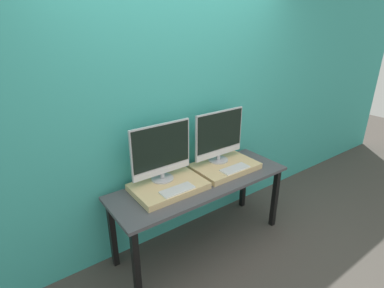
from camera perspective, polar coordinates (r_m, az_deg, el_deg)
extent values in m
plane|color=#423D38|center=(3.02, 5.30, -21.01)|extent=(12.00, 12.00, 0.00)
cube|color=teal|center=(2.82, -2.52, 6.51)|extent=(8.00, 0.04, 2.60)
cube|color=#47474C|center=(2.78, 1.86, -7.27)|extent=(1.73, 0.58, 0.03)
cube|color=black|center=(2.50, -10.58, -21.86)|extent=(0.05, 0.05, 0.68)
cube|color=black|center=(3.33, 15.49, -9.85)|extent=(0.05, 0.05, 0.68)
cube|color=black|center=(2.83, -14.88, -16.22)|extent=(0.05, 0.05, 0.68)
cube|color=black|center=(3.58, 9.79, -6.87)|extent=(0.05, 0.05, 0.68)
cube|color=#D6B77F|center=(2.63, -4.49, -8.07)|extent=(0.62, 0.42, 0.06)
cylinder|color=#B2B2B7|center=(2.69, -5.67, -6.54)|extent=(0.20, 0.20, 0.01)
cylinder|color=#B2B2B7|center=(2.68, -5.69, -5.99)|extent=(0.04, 0.04, 0.05)
cube|color=#B2B2B7|center=(2.57, -5.91, -1.04)|extent=(0.57, 0.02, 0.46)
cube|color=black|center=(2.55, -5.77, -0.52)|extent=(0.55, 0.00, 0.37)
cube|color=silver|center=(2.65, -5.58, -5.10)|extent=(0.56, 0.00, 0.06)
cube|color=silver|center=(2.51, -2.79, -8.72)|extent=(0.29, 0.12, 0.01)
cube|color=silver|center=(2.51, -2.79, -8.58)|extent=(0.28, 0.11, 0.00)
cube|color=#D6B77F|center=(2.98, 6.26, -4.29)|extent=(0.62, 0.42, 0.06)
cylinder|color=#B2B2B7|center=(3.04, 5.00, -3.02)|extent=(0.20, 0.20, 0.01)
cylinder|color=#B2B2B7|center=(3.02, 5.02, -2.52)|extent=(0.04, 0.04, 0.05)
cube|color=#B2B2B7|center=(2.93, 5.19, 1.96)|extent=(0.57, 0.02, 0.46)
cube|color=black|center=(2.91, 5.39, 2.44)|extent=(0.55, 0.00, 0.37)
cube|color=silver|center=(2.99, 5.23, -1.69)|extent=(0.56, 0.00, 0.06)
cube|color=silver|center=(2.88, 8.18, -4.67)|extent=(0.29, 0.12, 0.01)
cube|color=silver|center=(2.87, 8.18, -4.54)|extent=(0.28, 0.11, 0.00)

